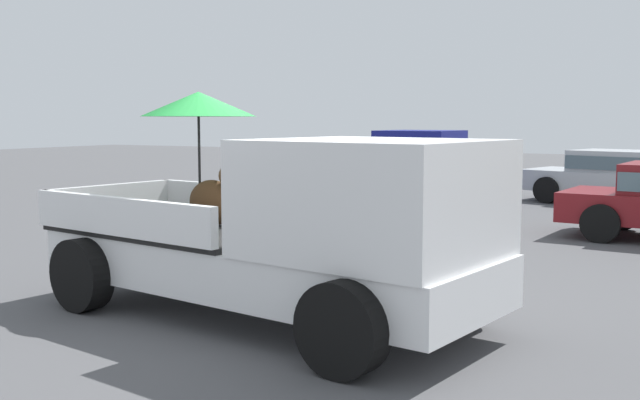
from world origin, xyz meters
name	(u,v)px	position (x,y,z in m)	size (l,w,h in m)	color
ground_plane	(262,317)	(0.00, 0.00, 0.00)	(80.00, 80.00, 0.00)	#4C4C4F
pickup_truck_main	(294,229)	(0.43, -0.06, 0.98)	(5.29, 2.91, 2.40)	black
pickup_truck_red	(385,165)	(-3.64, 11.79, 0.87)	(4.90, 2.39, 1.80)	black
parked_sedan_far	(617,174)	(1.98, 13.01, 0.74)	(4.62, 2.88, 1.33)	black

